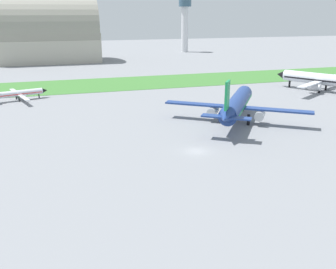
{
  "coord_description": "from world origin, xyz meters",
  "views": [
    {
      "loc": [
        -25.41,
        -64.31,
        25.41
      ],
      "look_at": [
        -4.93,
        2.58,
        3.0
      ],
      "focal_mm": 41.14,
      "sensor_mm": 36.0,
      "label": 1
    }
  ],
  "objects_px": {
    "airplane_taxiing_turboprop": "(19,93)",
    "airplane_parked_jet_far": "(321,79)",
    "control_tower": "(185,21)",
    "airplane_midfield_jet": "(236,105)"
  },
  "relations": [
    {
      "from": "airplane_midfield_jet",
      "to": "airplane_taxiing_turboprop",
      "type": "distance_m",
      "value": 65.42
    },
    {
      "from": "control_tower",
      "to": "airplane_taxiing_turboprop",
      "type": "bearing_deg",
      "value": -127.86
    },
    {
      "from": "airplane_taxiing_turboprop",
      "to": "control_tower",
      "type": "relative_size",
      "value": 0.6
    },
    {
      "from": "airplane_taxiing_turboprop",
      "to": "control_tower",
      "type": "distance_m",
      "value": 156.57
    },
    {
      "from": "airplane_taxiing_turboprop",
      "to": "airplane_parked_jet_far",
      "type": "relative_size",
      "value": 0.68
    },
    {
      "from": "airplane_taxiing_turboprop",
      "to": "airplane_parked_jet_far",
      "type": "height_order",
      "value": "airplane_parked_jet_far"
    },
    {
      "from": "airplane_taxiing_turboprop",
      "to": "control_tower",
      "type": "bearing_deg",
      "value": 35.45
    },
    {
      "from": "airplane_parked_jet_far",
      "to": "airplane_taxiing_turboprop",
      "type": "bearing_deg",
      "value": 49.7
    },
    {
      "from": "airplane_midfield_jet",
      "to": "airplane_taxiing_turboprop",
      "type": "height_order",
      "value": "airplane_midfield_jet"
    },
    {
      "from": "airplane_parked_jet_far",
      "to": "control_tower",
      "type": "bearing_deg",
      "value": -31.76
    }
  ]
}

